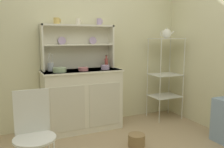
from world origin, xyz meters
TOP-DOWN VIEW (x-y plane):
  - wall_back at (0.00, 1.62)m, footprint 3.84×0.05m
  - hutch_cabinet at (-0.08, 1.37)m, footprint 1.10×0.45m
  - hutch_shelf_unit at (-0.08, 1.53)m, footprint 1.03×0.18m
  - bakers_rack at (1.28, 1.29)m, footprint 0.46×0.37m
  - wire_chair at (-0.86, 0.28)m, footprint 0.36×0.36m
  - floor_basket at (0.34, 0.57)m, footprint 0.20×0.20m
  - cup_gold_0 at (-0.38, 1.49)m, footprint 0.10×0.08m
  - cup_cream_1 at (-0.08, 1.49)m, footprint 0.08×0.07m
  - cup_lilac_2 at (0.23, 1.49)m, footprint 0.09×0.07m
  - bowl_mixing_large at (-0.40, 1.29)m, footprint 0.18×0.18m
  - bowl_floral_medium at (-0.08, 1.29)m, footprint 0.14×0.14m
  - bowl_cream_small at (0.24, 1.29)m, footprint 0.12×0.12m
  - jam_bottle at (0.33, 1.45)m, footprint 0.05×0.05m
  - utensil_jar at (-0.49, 1.44)m, footprint 0.08×0.08m
  - porcelain_teapot at (1.28, 1.29)m, footprint 0.24×0.14m

SIDE VIEW (x-z plane):
  - floor_basket at x=0.34m, z-range 0.00..0.15m
  - hutch_cabinet at x=-0.08m, z-range 0.01..0.87m
  - wire_chair at x=-0.86m, z-range 0.09..0.94m
  - bakers_rack at x=1.28m, z-range 0.15..1.44m
  - bowl_floral_medium at x=-0.08m, z-range 0.85..0.90m
  - bowl_mixing_large at x=-0.40m, z-range 0.85..0.91m
  - bowl_cream_small at x=0.24m, z-range 0.85..0.92m
  - utensil_jar at x=-0.49m, z-range 0.79..1.04m
  - jam_bottle at x=0.33m, z-range 0.84..1.03m
  - hutch_shelf_unit at x=-0.08m, z-range 0.91..1.54m
  - wall_back at x=0.00m, z-range 0.00..2.50m
  - porcelain_teapot at x=1.28m, z-range 1.28..1.45m
  - cup_cream_1 at x=-0.08m, z-range 1.48..1.56m
  - cup_gold_0 at x=-0.38m, z-range 1.48..1.56m
  - cup_lilac_2 at x=0.23m, z-range 1.48..1.57m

